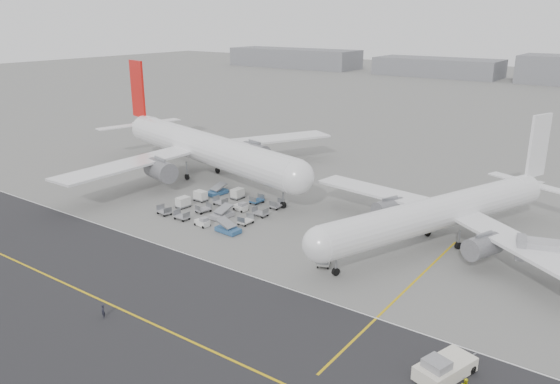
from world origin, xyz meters
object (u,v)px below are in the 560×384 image
Objects in this scene: pushback_tug at (444,368)px; ground_crew_a at (103,311)px; airliner_a at (203,147)px; airliner_b at (444,211)px.

pushback_tug is 37.54m from ground_crew_a.
airliner_a reaches higher than ground_crew_a.
airliner_a reaches higher than pushback_tug.
ground_crew_a is at bearing -134.09° from airliner_a.
airliner_a is at bearing 168.55° from pushback_tug.
airliner_b is 34.07m from pushback_tug.
airliner_a is at bearing 141.64° from ground_crew_a.
ground_crew_a is (30.51, -49.12, -5.76)m from airliner_a.
pushback_tug is 5.10× the size of ground_crew_a.
ground_crew_a is at bearing -143.24° from pushback_tug.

